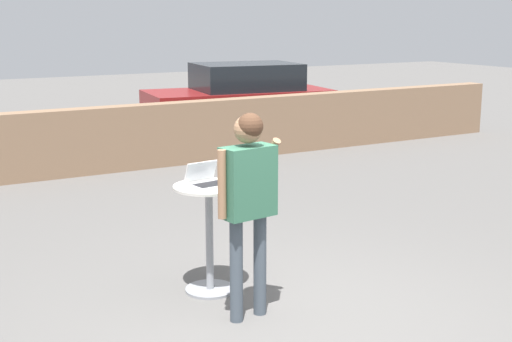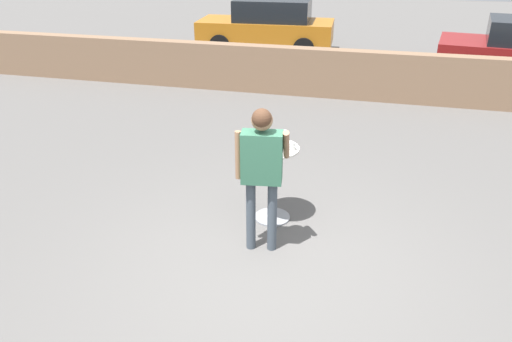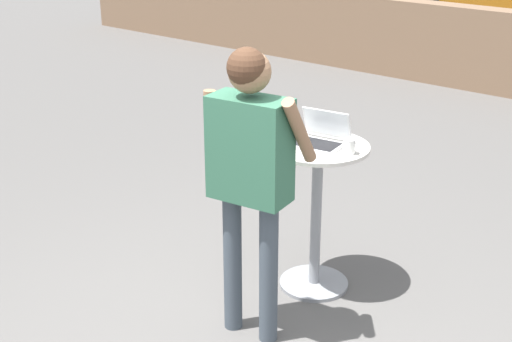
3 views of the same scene
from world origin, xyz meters
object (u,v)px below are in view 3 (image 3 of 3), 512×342
at_px(cafe_table, 317,201).
at_px(coffee_mug, 349,146).
at_px(standing_person, 250,158).
at_px(laptop, 320,138).

bearing_deg(cafe_table, coffee_mug, -2.55).
bearing_deg(coffee_mug, standing_person, -107.12).
bearing_deg(laptop, standing_person, -87.90).
relative_size(coffee_mug, standing_person, 0.06).
bearing_deg(coffee_mug, cafe_table, 177.45).
xyz_separation_m(laptop, coffee_mug, (0.24, -0.03, 0.00)).
height_order(cafe_table, coffee_mug, coffee_mug).
relative_size(cafe_table, standing_person, 0.58).
bearing_deg(laptop, cafe_table, -69.76).
bearing_deg(standing_person, cafe_table, 91.57).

